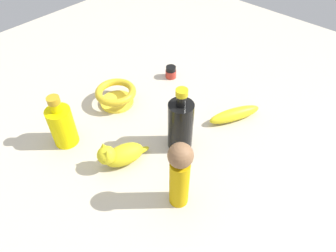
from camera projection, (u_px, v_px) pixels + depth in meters
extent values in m
plane|color=#BCB29E|center=(168.00, 136.00, 0.92)|extent=(2.00, 2.00, 0.00)
cylinder|color=#C89D07|center=(179.00, 183.00, 0.71)|extent=(0.07, 0.07, 0.15)
sphere|color=brown|center=(181.00, 155.00, 0.64)|extent=(0.06, 0.06, 0.06)
cylinder|color=#B02E23|center=(171.00, 74.00, 1.12)|extent=(0.04, 0.04, 0.03)
cylinder|color=yellow|center=(171.00, 71.00, 1.12)|extent=(0.03, 0.03, 0.00)
cylinder|color=black|center=(171.00, 69.00, 1.11)|extent=(0.04, 0.04, 0.02)
ellipsoid|color=yellow|center=(235.00, 114.00, 0.96)|extent=(0.18, 0.12, 0.04)
cylinder|color=yellow|center=(62.00, 126.00, 0.86)|extent=(0.07, 0.07, 0.12)
cylinder|color=yellow|center=(56.00, 107.00, 0.81)|extent=(0.03, 0.03, 0.03)
cylinder|color=#B98D1C|center=(53.00, 100.00, 0.79)|extent=(0.03, 0.03, 0.02)
cylinder|color=black|center=(181.00, 125.00, 0.84)|extent=(0.07, 0.07, 0.15)
cylinder|color=black|center=(182.00, 99.00, 0.78)|extent=(0.03, 0.03, 0.03)
cylinder|color=gold|center=(183.00, 92.00, 0.76)|extent=(0.03, 0.03, 0.02)
cylinder|color=yellow|center=(118.00, 101.00, 1.03)|extent=(0.11, 0.11, 0.01)
torus|color=gold|center=(116.00, 92.00, 1.00)|extent=(0.14, 0.14, 0.02)
ellipsoid|color=gold|center=(124.00, 155.00, 0.83)|extent=(0.13, 0.09, 0.06)
sphere|color=gold|center=(106.00, 155.00, 0.80)|extent=(0.05, 0.05, 0.05)
cone|color=gold|center=(107.00, 154.00, 0.77)|extent=(0.02, 0.02, 0.02)
cone|color=gold|center=(103.00, 146.00, 0.79)|extent=(0.02, 0.02, 0.02)
ellipsoid|color=gold|center=(141.00, 151.00, 0.86)|extent=(0.05, 0.03, 0.02)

